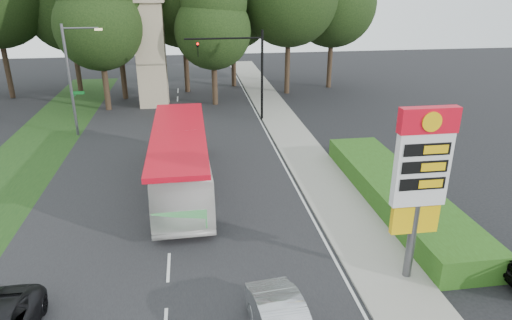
{
  "coord_description": "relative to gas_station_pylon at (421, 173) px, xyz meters",
  "views": [
    {
      "loc": [
        1.24,
        -11.83,
        10.85
      ],
      "look_at": [
        4.4,
        9.66,
        2.2
      ],
      "focal_mm": 32.0,
      "sensor_mm": 36.0,
      "label": 1
    }
  ],
  "objects": [
    {
      "name": "grass_verge_left",
      "position": [
        -18.7,
        16.01,
        -4.44
      ],
      "size": [
        5.0,
        50.0,
        0.02
      ],
      "primitive_type": "cube",
      "color": "#193814",
      "rests_on": "ground"
    },
    {
      "name": "traffic_signal_mast",
      "position": [
        -3.52,
        22.0,
        0.22
      ],
      "size": [
        6.1,
        0.35,
        7.2
      ],
      "color": "black",
      "rests_on": "ground"
    },
    {
      "name": "transit_bus",
      "position": [
        -8.7,
        9.48,
        -2.8
      ],
      "size": [
        3.09,
        11.91,
        3.3
      ],
      "primitive_type": "imported",
      "rotation": [
        0.0,
        0.0,
        0.03
      ],
      "color": "white",
      "rests_on": "ground"
    },
    {
      "name": "tree_monument_left",
      "position": [
        -15.2,
        27.01,
        4.23
      ],
      "size": [
        7.28,
        7.28,
        14.3
      ],
      "color": "#2D2116",
      "rests_on": "ground"
    },
    {
      "name": "sidewalk_right",
      "position": [
        -0.7,
        10.01,
        -4.39
      ],
      "size": [
        3.0,
        80.0,
        0.12
      ],
      "primitive_type": "cube",
      "color": "gray",
      "rests_on": "ground"
    },
    {
      "name": "tree_monument_right",
      "position": [
        -5.7,
        27.51,
        3.56
      ],
      "size": [
        6.72,
        6.72,
        13.2
      ],
      "color": "#2D2116",
      "rests_on": "ground"
    },
    {
      "name": "streetlight_signs",
      "position": [
        -16.19,
        20.01,
        -0.01
      ],
      "size": [
        2.75,
        0.98,
        8.0
      ],
      "color": "#59595E",
      "rests_on": "ground"
    },
    {
      "name": "monument",
      "position": [
        -11.2,
        28.01,
        0.66
      ],
      "size": [
        3.0,
        3.0,
        10.05
      ],
      "color": "tan",
      "rests_on": "ground"
    },
    {
      "name": "hedge",
      "position": [
        2.3,
        6.01,
        -3.85
      ],
      "size": [
        3.0,
        14.0,
        1.2
      ],
      "primitive_type": "cube",
      "color": "#264913",
      "rests_on": "ground"
    },
    {
      "name": "gas_station_pylon",
      "position": [
        0.0,
        0.0,
        0.0
      ],
      "size": [
        2.1,
        0.45,
        6.85
      ],
      "color": "#59595E",
      "rests_on": "ground"
    },
    {
      "name": "road_surface",
      "position": [
        -9.2,
        10.01,
        -4.44
      ],
      "size": [
        14.0,
        80.0,
        0.02
      ],
      "primitive_type": "cube",
      "color": "black",
      "rests_on": "ground"
    }
  ]
}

